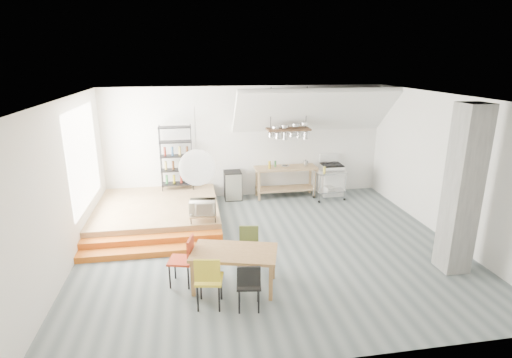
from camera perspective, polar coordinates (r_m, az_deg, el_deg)
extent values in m
plane|color=#525C5F|center=(8.82, 1.98, -9.61)|extent=(8.00, 8.00, 0.00)
cube|color=silver|center=(11.59, -1.39, 5.24)|extent=(8.00, 0.04, 3.20)
cube|color=silver|center=(8.43, -25.63, -0.91)|extent=(0.04, 7.00, 3.20)
cube|color=silver|center=(9.83, 25.59, 1.46)|extent=(0.04, 7.00, 3.20)
cube|color=white|center=(7.93, 2.22, 11.56)|extent=(8.00, 7.00, 0.02)
cube|color=white|center=(11.25, 8.26, 9.63)|extent=(4.40, 1.44, 1.32)
cube|color=white|center=(9.77, -23.39, 2.86)|extent=(0.02, 2.50, 2.20)
cube|color=olive|center=(10.46, -13.85, -4.55)|extent=(3.00, 3.00, 0.40)
cube|color=#C45C17|center=(8.74, -14.63, -9.99)|extent=(3.00, 0.35, 0.13)
cube|color=#C45C17|center=(9.02, -14.49, -8.62)|extent=(3.00, 0.35, 0.27)
cube|color=slate|center=(8.27, 27.40, -1.47)|extent=(0.50, 0.50, 3.20)
cube|color=olive|center=(11.62, 4.26, 1.59)|extent=(1.80, 0.60, 0.06)
cube|color=olive|center=(11.80, 4.19, -1.36)|extent=(1.70, 0.55, 0.04)
cube|color=olive|center=(12.17, 7.72, -0.03)|extent=(0.06, 0.06, 0.86)
cube|color=olive|center=(11.79, 0.08, -0.41)|extent=(0.06, 0.06, 0.86)
cube|color=olive|center=(11.77, 8.35, -0.64)|extent=(0.06, 0.06, 0.86)
cube|color=olive|center=(11.38, 0.46, -1.06)|extent=(0.06, 0.06, 0.86)
cube|color=white|center=(12.14, 10.65, -0.10)|extent=(0.60, 0.60, 0.90)
cube|color=black|center=(12.02, 10.77, 2.04)|extent=(0.58, 0.58, 0.03)
cube|color=white|center=(12.24, 10.35, 2.96)|extent=(0.60, 0.05, 0.25)
cylinder|color=black|center=(12.19, 11.17, 2.35)|extent=(0.18, 0.18, 0.02)
cylinder|color=black|center=(12.09, 9.92, 2.30)|extent=(0.18, 0.18, 0.02)
cylinder|color=black|center=(11.93, 11.63, 2.01)|extent=(0.18, 0.18, 0.02)
cylinder|color=black|center=(11.84, 10.36, 1.96)|extent=(0.18, 0.18, 0.02)
cube|color=#3F2619|center=(11.18, 4.63, 7.12)|extent=(1.20, 0.50, 0.05)
cylinder|color=black|center=(10.99, 2.13, 10.02)|extent=(0.02, 0.02, 1.15)
cylinder|color=black|center=(11.23, 7.21, 10.05)|extent=(0.02, 0.02, 1.15)
cylinder|color=silver|center=(11.05, 2.14, 6.30)|extent=(0.16, 0.16, 0.12)
cylinder|color=silver|center=(11.09, 3.16, 6.23)|extent=(0.20, 0.20, 0.16)
cylinder|color=silver|center=(11.14, 4.17, 6.15)|extent=(0.16, 0.16, 0.20)
cylinder|color=silver|center=(11.18, 5.18, 6.37)|extent=(0.20, 0.20, 0.12)
cylinder|color=silver|center=(11.24, 6.17, 6.29)|extent=(0.16, 0.16, 0.16)
cylinder|color=silver|center=(11.30, 7.15, 6.21)|extent=(0.20, 0.20, 0.20)
cylinder|color=black|center=(11.42, -9.18, 3.32)|extent=(0.02, 0.02, 1.80)
cylinder|color=black|center=(11.45, -13.39, 3.11)|extent=(0.02, 0.02, 1.80)
cylinder|color=black|center=(11.07, -9.15, 2.89)|extent=(0.02, 0.02, 1.80)
cylinder|color=black|center=(11.10, -13.49, 2.67)|extent=(0.02, 0.02, 1.80)
cube|color=black|center=(11.45, -11.09, -0.64)|extent=(0.88, 0.38, 0.02)
cube|color=black|center=(11.34, -11.20, 1.29)|extent=(0.88, 0.38, 0.02)
cube|color=black|center=(11.24, -11.32, 3.25)|extent=(0.88, 0.38, 0.02)
cube|color=black|center=(11.16, -11.44, 5.25)|extent=(0.88, 0.38, 0.02)
cube|color=black|center=(11.09, -11.56, 7.27)|extent=(0.88, 0.38, 0.03)
cylinder|color=#358546|center=(11.41, -11.13, 0.03)|extent=(0.07, 0.07, 0.24)
cylinder|color=#9F931A|center=(11.30, -11.24, 1.97)|extent=(0.07, 0.07, 0.24)
cylinder|color=maroon|center=(11.21, -11.36, 3.95)|extent=(0.07, 0.07, 0.24)
cube|color=olive|center=(9.14, -7.61, -5.02)|extent=(0.60, 0.40, 0.03)
cylinder|color=black|center=(9.33, -5.97, -5.02)|extent=(0.02, 0.02, 0.13)
cylinder|color=black|center=(9.32, -9.29, -5.19)|extent=(0.02, 0.02, 0.13)
cylinder|color=black|center=(9.02, -5.82, -5.82)|extent=(0.02, 0.02, 0.13)
cylinder|color=black|center=(9.01, -9.27, -5.99)|extent=(0.02, 0.02, 0.13)
sphere|color=white|center=(6.66, -8.43, 1.62)|extent=(0.60, 0.60, 0.60)
cube|color=brown|center=(7.10, -3.12, -10.45)|extent=(1.65, 1.19, 0.06)
cube|color=brown|center=(7.52, 2.48, -11.84)|extent=(0.08, 0.08, 0.65)
cube|color=brown|center=(7.69, -7.68, -11.28)|extent=(0.08, 0.08, 0.65)
cube|color=brown|center=(6.91, 2.13, -14.63)|extent=(0.08, 0.08, 0.65)
cube|color=brown|center=(7.10, -8.99, -13.91)|extent=(0.08, 0.08, 0.65)
cube|color=gold|center=(6.73, -6.69, -14.04)|extent=(0.50, 0.50, 0.04)
cube|color=gold|center=(6.43, -6.99, -12.86)|extent=(0.41, 0.12, 0.38)
cylinder|color=black|center=(6.74, -8.33, -16.55)|extent=(0.03, 0.03, 0.48)
cylinder|color=black|center=(6.70, -5.28, -16.67)|extent=(0.03, 0.03, 0.48)
cylinder|color=black|center=(7.03, -7.89, -15.01)|extent=(0.03, 0.03, 0.48)
cylinder|color=black|center=(6.99, -4.99, -15.11)|extent=(0.03, 0.03, 0.48)
cube|color=black|center=(6.66, -1.04, -14.77)|extent=(0.44, 0.44, 0.04)
cube|color=black|center=(6.39, -1.03, -13.74)|extent=(0.37, 0.09, 0.34)
cylinder|color=black|center=(6.65, -2.41, -17.13)|extent=(0.03, 0.03, 0.43)
cylinder|color=black|center=(6.66, 0.39, -17.09)|extent=(0.03, 0.03, 0.43)
cylinder|color=black|center=(6.91, -2.39, -15.69)|extent=(0.03, 0.03, 0.43)
cylinder|color=black|center=(6.92, 0.29, -15.66)|extent=(0.03, 0.03, 0.43)
cube|color=#5C6A32|center=(7.72, -1.03, -10.05)|extent=(0.45, 0.45, 0.04)
cube|color=#5C6A32|center=(7.77, -1.02, -7.86)|extent=(0.37, 0.10, 0.34)
cylinder|color=black|center=(7.96, 0.14, -10.98)|extent=(0.03, 0.03, 0.43)
cylinder|color=black|center=(7.96, -2.15, -10.98)|extent=(0.03, 0.03, 0.43)
cylinder|color=black|center=(7.69, 0.16, -12.06)|extent=(0.03, 0.03, 0.43)
cylinder|color=black|center=(7.69, -2.21, -12.06)|extent=(0.03, 0.03, 0.43)
cube|color=red|center=(7.40, -10.70, -11.36)|extent=(0.51, 0.51, 0.04)
cube|color=red|center=(7.23, -9.35, -9.64)|extent=(0.14, 0.40, 0.37)
cylinder|color=black|center=(7.33, -9.64, -13.72)|extent=(0.03, 0.03, 0.46)
cylinder|color=black|center=(7.61, -9.02, -12.46)|extent=(0.03, 0.03, 0.46)
cylinder|color=black|center=(7.42, -12.21, -13.50)|extent=(0.03, 0.03, 0.46)
cylinder|color=black|center=(7.70, -11.50, -12.26)|extent=(0.03, 0.03, 0.46)
cube|color=silver|center=(11.57, 10.57, 1.00)|extent=(0.89, 0.55, 0.04)
cube|color=silver|center=(11.72, 10.43, -1.57)|extent=(0.89, 0.55, 0.03)
cylinder|color=silver|center=(12.03, 11.75, -0.47)|extent=(0.03, 0.03, 0.81)
sphere|color=black|center=(12.15, 11.64, -2.20)|extent=(0.08, 0.08, 0.08)
cylinder|color=silver|center=(11.70, 8.28, -0.77)|extent=(0.03, 0.03, 0.81)
sphere|color=black|center=(11.82, 8.21, -2.55)|extent=(0.08, 0.08, 0.08)
cylinder|color=silver|center=(11.68, 12.65, -1.05)|extent=(0.03, 0.03, 0.81)
sphere|color=black|center=(11.80, 12.53, -2.83)|extent=(0.08, 0.08, 0.08)
cylinder|color=silver|center=(11.34, 9.10, -1.38)|extent=(0.03, 0.03, 0.81)
sphere|color=black|center=(11.47, 9.01, -3.21)|extent=(0.08, 0.08, 0.08)
cube|color=black|center=(11.54, -3.33, -0.90)|extent=(0.49, 0.49, 0.83)
imported|color=beige|center=(9.07, -7.65, -3.99)|extent=(0.62, 0.46, 0.32)
imported|color=silver|center=(11.56, 4.22, 1.80)|extent=(0.29, 0.29, 0.06)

